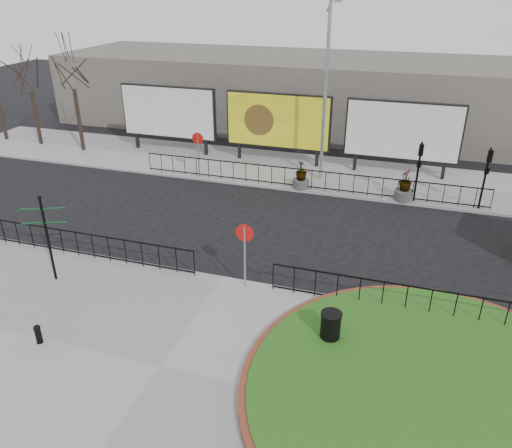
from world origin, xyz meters
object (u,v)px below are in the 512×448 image
at_px(fingerpost_sign, 46,230).
at_px(lamp_post, 325,92).
at_px(planter_b, 301,177).
at_px(litter_bin, 330,328).
at_px(bollard, 38,333).
at_px(billboard_mid, 278,121).
at_px(planter_c, 405,188).

bearing_deg(fingerpost_sign, lamp_post, 41.92).
bearing_deg(planter_b, lamp_post, 65.27).
relative_size(lamp_post, litter_bin, 8.67).
bearing_deg(bollard, billboard_mid, 82.35).
bearing_deg(lamp_post, billboard_mid, 146.75).
distance_m(billboard_mid, planter_c, 8.51).
xyz_separation_m(bollard, planter_c, (9.94, 14.57, 0.28)).
bearing_deg(planter_c, bollard, -124.29).
height_order(lamp_post, litter_bin, lamp_post).
xyz_separation_m(litter_bin, planter_b, (-3.64, 11.92, 0.08)).
distance_m(lamp_post, planter_b, 4.45).
bearing_deg(fingerpost_sign, planter_b, 41.31).
height_order(billboard_mid, litter_bin, billboard_mid).
height_order(fingerpost_sign, bollard, fingerpost_sign).
xyz_separation_m(billboard_mid, lamp_post, (3.01, -1.97, 2.23)).
bearing_deg(fingerpost_sign, billboard_mid, 55.23).
bearing_deg(bollard, fingerpost_sign, 120.21).
bearing_deg(litter_bin, planter_c, 82.39).
relative_size(lamp_post, fingerpost_sign, 2.79).
xyz_separation_m(billboard_mid, litter_bin, (5.91, -15.49, -1.94)).
distance_m(billboard_mid, litter_bin, 16.69).
bearing_deg(planter_b, bollard, -107.90).
relative_size(lamp_post, planter_c, 5.81).
relative_size(lamp_post, bollard, 14.39).
relative_size(fingerpost_sign, litter_bin, 3.10).
distance_m(bollard, planter_c, 17.64).
relative_size(bollard, planter_b, 0.43).
height_order(fingerpost_sign, planter_c, fingerpost_sign).
xyz_separation_m(fingerpost_sign, planter_c, (11.78, 11.41, -1.36)).
height_order(planter_b, planter_c, planter_c).
xyz_separation_m(lamp_post, planter_c, (4.49, -1.60, -4.07)).
height_order(fingerpost_sign, litter_bin, fingerpost_sign).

